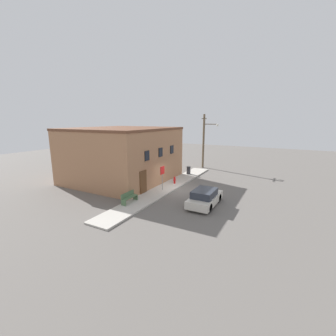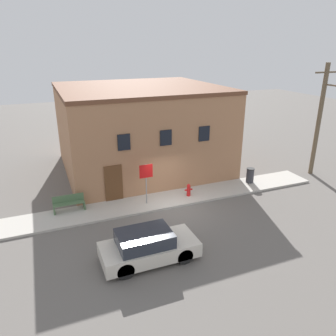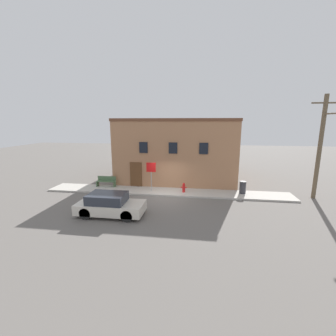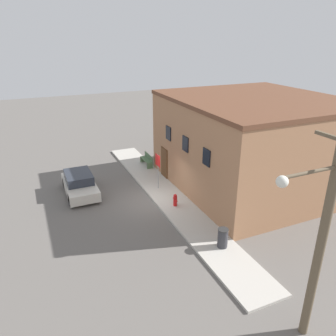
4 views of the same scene
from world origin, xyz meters
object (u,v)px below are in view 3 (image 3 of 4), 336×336
(fire_hydrant, at_px, (184,188))
(parked_car, at_px, (110,205))
(bench, at_px, (106,181))
(utility_pole, at_px, (321,145))
(stop_sign, at_px, (151,171))
(trash_bin, at_px, (243,187))

(fire_hydrant, distance_m, parked_car, 6.27)
(fire_hydrant, relative_size, bench, 0.46)
(utility_pole, bearing_deg, fire_hydrant, -178.67)
(fire_hydrant, distance_m, stop_sign, 2.87)
(trash_bin, bearing_deg, parked_car, -149.42)
(stop_sign, bearing_deg, bench, 169.49)
(stop_sign, relative_size, utility_pole, 0.31)
(parked_car, bearing_deg, bench, 115.16)
(parked_car, bearing_deg, trash_bin, 30.58)
(stop_sign, distance_m, utility_pole, 12.36)
(parked_car, bearing_deg, stop_sign, 72.17)
(fire_hydrant, height_order, bench, bench)
(bench, height_order, trash_bin, trash_bin)
(fire_hydrant, height_order, stop_sign, stop_sign)
(fire_hydrant, relative_size, parked_car, 0.18)
(stop_sign, bearing_deg, trash_bin, 2.93)
(fire_hydrant, bearing_deg, utility_pole, 1.33)
(fire_hydrant, xyz_separation_m, utility_pole, (9.58, 0.22, 3.46))
(stop_sign, height_order, trash_bin, stop_sign)
(bench, xyz_separation_m, utility_pole, (16.26, -0.52, 3.41))
(stop_sign, bearing_deg, parked_car, -107.83)
(bench, bearing_deg, trash_bin, -2.03)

